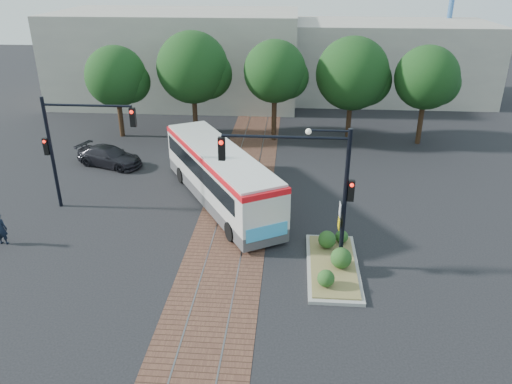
# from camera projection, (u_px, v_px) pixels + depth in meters

# --- Properties ---
(ground) EXTENTS (120.00, 120.00, 0.00)m
(ground) POSITION_uv_depth(u_px,v_px,m) (225.00, 252.00, 22.73)
(ground) COLOR black
(ground) RESTS_ON ground
(trackbed) EXTENTS (3.60, 40.00, 0.02)m
(trackbed) POSITION_uv_depth(u_px,v_px,m) (235.00, 212.00, 26.35)
(trackbed) COLOR brown
(trackbed) RESTS_ON ground
(tree_row) EXTENTS (26.40, 5.60, 7.67)m
(tree_row) POSITION_uv_depth(u_px,v_px,m) (271.00, 73.00, 35.48)
(tree_row) COLOR #382314
(tree_row) RESTS_ON ground
(warehouses) EXTENTS (40.00, 13.00, 8.00)m
(warehouses) POSITION_uv_depth(u_px,v_px,m) (259.00, 57.00, 47.20)
(warehouses) COLOR #ADA899
(warehouses) RESTS_ON ground
(city_bus) EXTENTS (7.69, 10.98, 3.03)m
(city_bus) POSITION_uv_depth(u_px,v_px,m) (220.00, 174.00, 26.75)
(city_bus) COLOR #454548
(city_bus) RESTS_ON ground
(traffic_island) EXTENTS (2.20, 5.20, 1.13)m
(traffic_island) POSITION_uv_depth(u_px,v_px,m) (333.00, 261.00, 21.44)
(traffic_island) COLOR gray
(traffic_island) RESTS_ON ground
(signal_pole_main) EXTENTS (5.49, 0.46, 6.00)m
(signal_pole_main) POSITION_uv_depth(u_px,v_px,m) (315.00, 177.00, 19.99)
(signal_pole_main) COLOR black
(signal_pole_main) RESTS_ON ground
(signal_pole_left) EXTENTS (4.99, 0.34, 6.00)m
(signal_pole_left) POSITION_uv_depth(u_px,v_px,m) (70.00, 138.00, 25.31)
(signal_pole_left) COLOR black
(signal_pole_left) RESTS_ON ground
(officer) EXTENTS (0.58, 0.39, 1.59)m
(officer) POSITION_uv_depth(u_px,v_px,m) (1.00, 229.00, 23.06)
(officer) COLOR black
(officer) RESTS_ON ground
(parked_car) EXTENTS (4.73, 3.13, 1.27)m
(parked_car) POSITION_uv_depth(u_px,v_px,m) (109.00, 156.00, 32.12)
(parked_car) COLOR black
(parked_car) RESTS_ON ground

